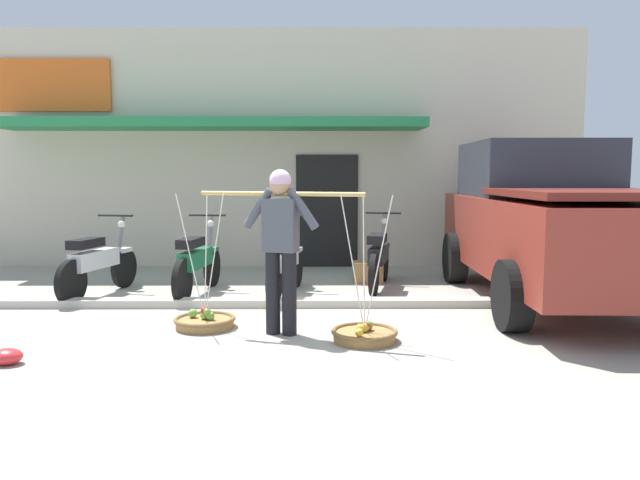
% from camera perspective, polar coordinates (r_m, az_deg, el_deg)
% --- Properties ---
extents(ground_plane, '(90.00, 90.00, 0.00)m').
position_cam_1_polar(ground_plane, '(6.88, -3.27, -7.60)').
color(ground_plane, '#9E998C').
extents(sidewalk_curb, '(20.00, 0.24, 0.10)m').
position_cam_1_polar(sidewalk_curb, '(7.55, -3.00, -5.97)').
color(sidewalk_curb, '#BAB4A5').
rests_on(sidewalk_curb, ground).
extents(fruit_vendor, '(1.69, 0.57, 1.70)m').
position_cam_1_polar(fruit_vendor, '(6.11, -3.76, -0.01)').
color(fruit_vendor, black).
rests_on(fruit_vendor, ground).
extents(fruit_basket_left_side, '(0.66, 0.66, 1.45)m').
position_cam_1_polar(fruit_basket_left_side, '(6.63, -10.90, -7.54)').
color(fruit_basket_left_side, '#9E7542').
rests_on(fruit_basket_left_side, ground).
extents(fruit_basket_right_side, '(0.66, 0.66, 1.45)m').
position_cam_1_polar(fruit_basket_right_side, '(6.02, 4.24, -8.86)').
color(fruit_basket_right_side, '#9E7542').
rests_on(fruit_basket_right_side, ground).
extents(motorcycle_nearest_shop, '(0.61, 1.79, 1.09)m').
position_cam_1_polar(motorcycle_nearest_shop, '(8.67, -20.39, -2.07)').
color(motorcycle_nearest_shop, black).
rests_on(motorcycle_nearest_shop, ground).
extents(motorcycle_second_in_row, '(0.54, 1.81, 1.09)m').
position_cam_1_polar(motorcycle_second_in_row, '(8.37, -11.59, -2.08)').
color(motorcycle_second_in_row, black).
rests_on(motorcycle_second_in_row, ground).
extents(motorcycle_third_in_row, '(0.56, 1.80, 1.09)m').
position_cam_1_polar(motorcycle_third_in_row, '(8.17, -3.32, -2.18)').
color(motorcycle_third_in_row, black).
rests_on(motorcycle_third_in_row, ground).
extents(motorcycle_end_of_row, '(0.61, 1.79, 1.09)m').
position_cam_1_polar(motorcycle_end_of_row, '(8.75, 5.64, -1.64)').
color(motorcycle_end_of_row, black).
rests_on(motorcycle_end_of_row, ground).
extents(parked_truck, '(2.25, 4.76, 2.10)m').
position_cam_1_polar(parked_truck, '(8.34, 21.06, 1.60)').
color(parked_truck, maroon).
rests_on(parked_truck, ground).
extents(storefront_building, '(13.00, 6.00, 4.20)m').
position_cam_1_polar(storefront_building, '(13.34, -8.01, 8.09)').
color(storefront_building, beige).
rests_on(storefront_building, ground).
extents(plastic_litter_bag, '(0.28, 0.22, 0.14)m').
position_cam_1_polar(plastic_litter_bag, '(5.95, -27.66, -9.79)').
color(plastic_litter_bag, red).
rests_on(plastic_litter_bag, ground).
extents(wooden_crate, '(0.44, 0.36, 0.32)m').
position_cam_1_polar(wooden_crate, '(9.24, 4.56, -3.06)').
color(wooden_crate, olive).
rests_on(wooden_crate, ground).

